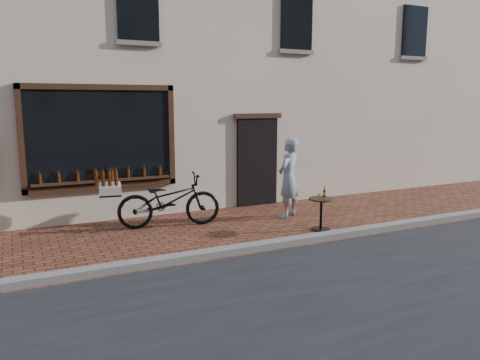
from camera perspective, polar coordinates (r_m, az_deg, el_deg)
name	(u,v)px	position (r m, az deg, el deg)	size (l,w,h in m)	color
ground	(253,254)	(8.18, 1.64, -9.05)	(90.00, 90.00, 0.00)	#4E2919
kerb	(248,248)	(8.33, 1.00, -8.27)	(90.00, 0.25, 0.12)	slate
shop_building	(147,15)	(14.05, -11.32, 19.16)	(28.00, 6.20, 10.00)	beige
cargo_bicycle	(167,200)	(9.91, -8.89, -2.42)	(2.60, 1.10, 1.20)	black
bistro_table	(321,207)	(9.71, 9.88, -3.30)	(0.52, 0.52, 0.89)	black
pedestrian	(289,178)	(10.64, 5.94, 0.27)	(0.66, 0.43, 1.81)	gray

